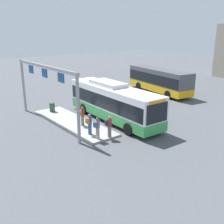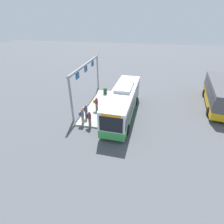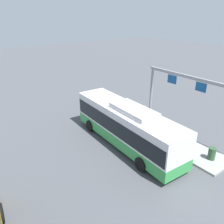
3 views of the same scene
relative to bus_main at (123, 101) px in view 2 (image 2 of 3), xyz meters
name	(u,v)px [view 2 (image 2 of 3)]	position (x,y,z in m)	size (l,w,h in m)	color
ground_plane	(122,115)	(0.01, 0.00, -1.81)	(120.00, 120.00, 0.00)	#4C4F54
platform_curb	(99,105)	(-1.59, -3.36, -1.73)	(10.00, 2.80, 0.16)	#9E9E99
bus_main	(123,101)	(0.00, 0.00, 0.00)	(11.02, 3.05, 3.46)	green
bus_background_left	(219,93)	(-4.91, 11.60, -0.03)	(10.25, 4.02, 3.10)	#EAAD14
person_boarding	(89,118)	(3.23, -3.01, -0.76)	(0.48, 0.60, 1.67)	slate
person_waiting_near	(82,116)	(2.95, -3.89, -0.76)	(0.43, 0.58, 1.67)	gray
person_waiting_mid	(86,111)	(1.88, -3.86, -0.76)	(0.42, 0.58, 1.67)	#334C8C
person_waiting_far	(96,104)	(-0.16, -3.24, -0.76)	(0.37, 0.54, 1.67)	slate
platform_sign_gantry	(86,74)	(-2.66, -5.17, 2.01)	(10.66, 0.24, 5.20)	gray
trash_bin	(105,91)	(-5.39, -3.42, -1.20)	(0.52, 0.52, 0.90)	#2D5133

